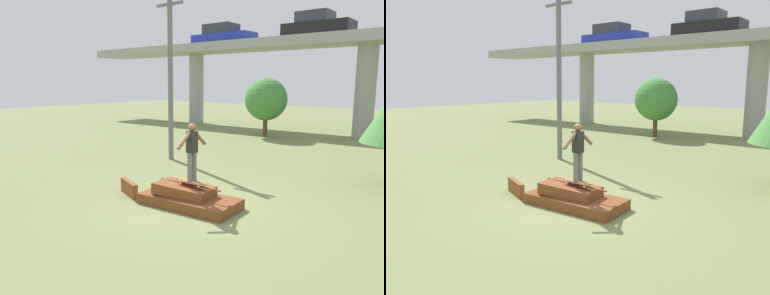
% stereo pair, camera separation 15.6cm
% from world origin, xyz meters
% --- Properties ---
extents(ground_plane, '(80.00, 80.00, 0.00)m').
position_xyz_m(ground_plane, '(0.00, 0.00, 0.00)').
color(ground_plane, olive).
extents(scrap_pile, '(2.61, 1.37, 0.60)m').
position_xyz_m(scrap_pile, '(-0.04, -0.01, 0.22)').
color(scrap_pile, brown).
rests_on(scrap_pile, ground_plane).
extents(scrap_plank_loose, '(1.00, 0.51, 0.41)m').
position_xyz_m(scrap_plank_loose, '(-1.89, -0.34, 0.21)').
color(scrap_plank_loose, brown).
rests_on(scrap_plank_loose, ground_plane).
extents(skateboard, '(0.84, 0.26, 0.09)m').
position_xyz_m(skateboard, '(0.13, -0.05, 0.67)').
color(skateboard, brown).
rests_on(skateboard, scrap_pile).
extents(skater, '(0.23, 1.05, 1.44)m').
position_xyz_m(skater, '(0.13, -0.05, 1.50)').
color(skater, slate).
rests_on(skater, skateboard).
extents(highway_overpass, '(44.00, 3.21, 5.82)m').
position_xyz_m(highway_overpass, '(0.00, 15.56, 4.99)').
color(highway_overpass, '#9E9E99').
rests_on(highway_overpass, ground_plane).
extents(car_on_overpass_left, '(4.01, 1.83, 1.43)m').
position_xyz_m(car_on_overpass_left, '(-3.02, 15.72, 6.41)').
color(car_on_overpass_left, black).
rests_on(car_on_overpass_left, highway_overpass).
extents(car_on_overpass_far_right, '(4.56, 1.81, 1.33)m').
position_xyz_m(car_on_overpass_far_right, '(-9.84, 15.72, 6.36)').
color(car_on_overpass_far_right, '#1E2D9E').
rests_on(car_on_overpass_far_right, highway_overpass).
extents(utility_pole, '(1.30, 0.20, 6.73)m').
position_xyz_m(utility_pole, '(-4.34, 4.10, 3.49)').
color(utility_pole, slate).
rests_on(utility_pole, ground_plane).
extents(tree_behind_right, '(2.41, 2.41, 3.35)m').
position_xyz_m(tree_behind_right, '(-4.41, 12.23, 2.14)').
color(tree_behind_right, '#4C3823').
rests_on(tree_behind_right, ground_plane).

